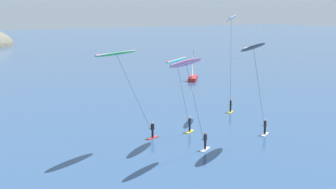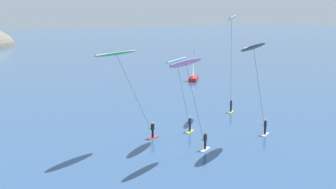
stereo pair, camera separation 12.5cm
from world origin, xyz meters
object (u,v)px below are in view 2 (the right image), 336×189
(kitesurfer_cyan, at_px, (178,68))
(kitesurfer_white, at_px, (232,28))
(sailboat_near, at_px, (194,77))
(kitesurfer_black, at_px, (255,54))
(kitesurfer_pink, at_px, (188,72))
(kitesurfer_green, at_px, (120,62))

(kitesurfer_cyan, distance_m, kitesurfer_white, 12.64)
(sailboat_near, distance_m, kitesurfer_black, 40.46)
(sailboat_near, relative_size, kitesurfer_white, 0.46)
(kitesurfer_white, bearing_deg, kitesurfer_black, -120.87)
(kitesurfer_pink, bearing_deg, kitesurfer_green, 125.45)
(kitesurfer_black, xyz_separation_m, kitesurfer_white, (6.11, 10.22, 1.87))
(sailboat_near, height_order, kitesurfer_green, kitesurfer_green)
(kitesurfer_white, bearing_deg, sailboat_near, 62.79)
(kitesurfer_cyan, xyz_separation_m, kitesurfer_black, (4.96, -5.12, 1.49))
(sailboat_near, bearing_deg, kitesurfer_pink, -126.94)
(kitesurfer_green, relative_size, kitesurfer_black, 0.94)
(sailboat_near, distance_m, kitesurfer_green, 42.56)
(sailboat_near, bearing_deg, kitesurfer_cyan, -128.60)
(kitesurfer_black, bearing_deg, kitesurfer_green, 153.69)
(kitesurfer_cyan, bearing_deg, sailboat_near, 51.40)
(kitesurfer_green, relative_size, kitesurfer_pink, 1.04)
(kitesurfer_pink, bearing_deg, kitesurfer_white, 36.76)
(sailboat_near, relative_size, kitesurfer_black, 0.57)
(kitesurfer_pink, distance_m, kitesurfer_white, 16.95)
(kitesurfer_black, bearing_deg, kitesurfer_cyan, 134.06)
(sailboat_near, bearing_deg, kitesurfer_black, -118.31)
(sailboat_near, xyz_separation_m, kitesurfer_black, (-18.79, -34.87, 8.23))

